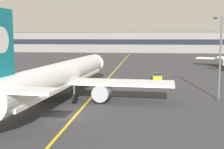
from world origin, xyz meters
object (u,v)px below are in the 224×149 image
airliner_foreground (60,77)px  service_car_third (157,77)px  apron_lamp_post (220,56)px  safety_cone_by_nose_gear (87,82)px  service_car_fourth (2,75)px

airliner_foreground → service_car_third: 25.69m
airliner_foreground → apron_lamp_post: bearing=7.7°
service_car_third → safety_cone_by_nose_gear: bearing=-158.4°
airliner_foreground → safety_cone_by_nose_gear: 16.15m
service_car_third → safety_cone_by_nose_gear: (-13.69, -5.42, -0.51)m
service_car_third → safety_cone_by_nose_gear: size_ratio=7.74×
apron_lamp_post → service_car_third: bearing=114.8°
apron_lamp_post → safety_cone_by_nose_gear: (-22.09, 12.77, -6.04)m
apron_lamp_post → safety_cone_by_nose_gear: 26.22m
apron_lamp_post → service_car_third: apron_lamp_post is taller
safety_cone_by_nose_gear → airliner_foreground: bearing=-91.8°
apron_lamp_post → safety_cone_by_nose_gear: apron_lamp_post is taller
airliner_foreground → service_car_fourth: (-19.24, 19.94, -2.60)m
service_car_third → safety_cone_by_nose_gear: 14.73m
airliner_foreground → apron_lamp_post: apron_lamp_post is taller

